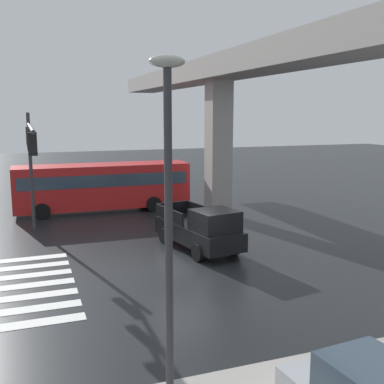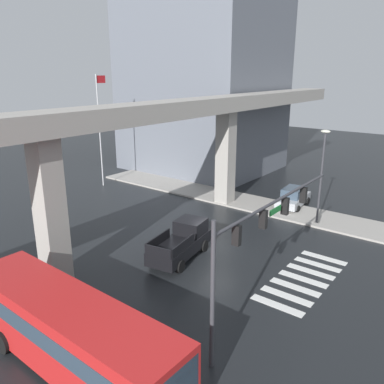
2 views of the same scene
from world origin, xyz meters
name	(u,v)px [view 1 (image 1 of 2)]	position (x,y,z in m)	size (l,w,h in m)	color
ground_plane	(189,267)	(0.00, 0.00, 0.00)	(120.00, 120.00, 0.00)	black
crosswalk_stripes	(35,285)	(0.00, -5.97, 0.01)	(7.15, 2.80, 0.01)	silver
elevated_overpass	(301,67)	(0.00, 4.91, 8.05)	(55.29, 2.53, 9.30)	#9E9991
pickup_truck	(201,229)	(-1.93, 1.26, 0.99)	(5.35, 2.75, 2.08)	black
city_bus	(103,184)	(-12.16, -1.48, 1.72)	(2.91, 10.83, 2.99)	red
traffic_signal_mast	(31,147)	(-5.10, -5.76, 4.66)	(10.89, 0.32, 6.20)	#38383D
street_lamp_near_corner	(168,197)	(8.57, -3.48, 4.56)	(0.44, 0.70, 7.24)	#38383D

